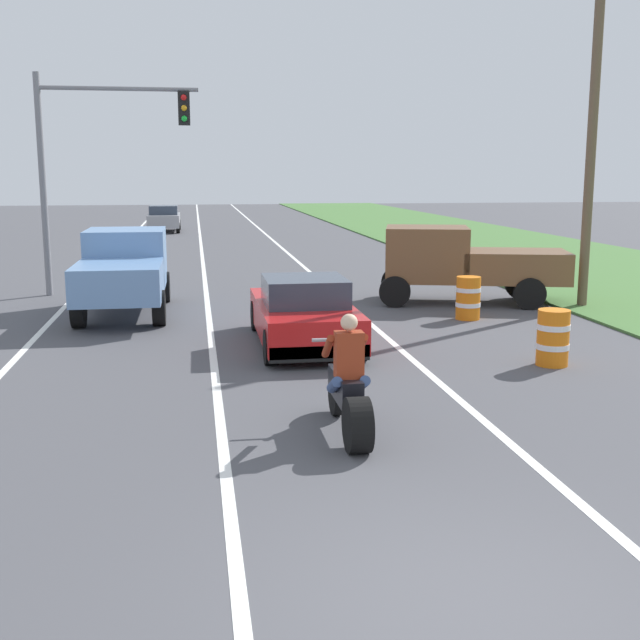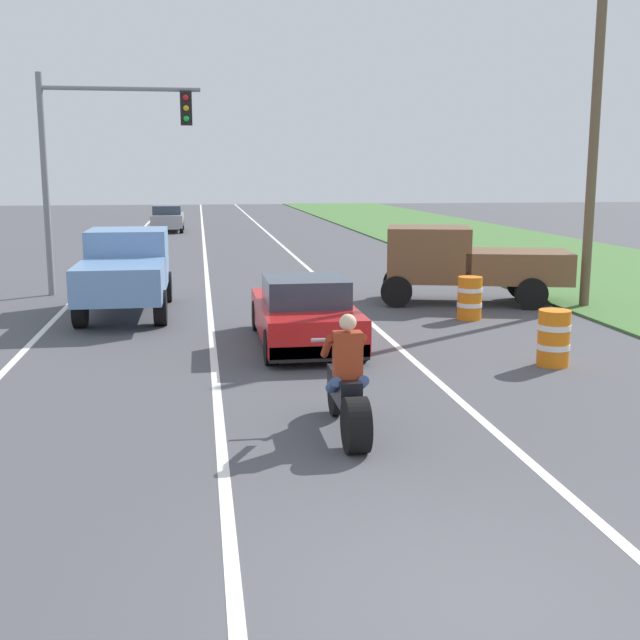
{
  "view_description": "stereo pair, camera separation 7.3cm",
  "coord_description": "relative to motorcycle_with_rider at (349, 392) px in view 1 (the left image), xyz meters",
  "views": [
    {
      "loc": [
        -2.07,
        -5.48,
        3.39
      ],
      "look_at": [
        -0.09,
        7.17,
        1.0
      ],
      "focal_mm": 44.72,
      "sensor_mm": 36.0,
      "label": 1
    },
    {
      "loc": [
        -2.0,
        -5.49,
        3.39
      ],
      "look_at": [
        -0.09,
        7.17,
        1.0
      ],
      "focal_mm": 44.72,
      "sensor_mm": 36.0,
      "label": 2
    }
  ],
  "objects": [
    {
      "name": "ground_plane",
      "position": [
        0.17,
        -4.24,
        -0.59
      ],
      "size": [
        160.0,
        160.0,
        0.0
      ],
      "primitive_type": "plane",
      "color": "#4C4C51"
    },
    {
      "name": "lane_stripe_left_solid",
      "position": [
        -5.23,
        15.76,
        -0.59
      ],
      "size": [
        0.14,
        120.0,
        0.01
      ],
      "primitive_type": "cube",
      "color": "white",
      "rests_on": "ground"
    },
    {
      "name": "lane_stripe_right_solid",
      "position": [
        1.97,
        15.76,
        -0.59
      ],
      "size": [
        0.14,
        120.0,
        0.01
      ],
      "primitive_type": "cube",
      "color": "white",
      "rests_on": "ground"
    },
    {
      "name": "lane_stripe_centre_dashed",
      "position": [
        -1.63,
        15.76,
        -0.59
      ],
      "size": [
        0.14,
        120.0,
        0.01
      ],
      "primitive_type": "cube",
      "color": "white",
      "rests_on": "ground"
    },
    {
      "name": "grass_verge_right",
      "position": [
        12.09,
        15.76,
        -0.56
      ],
      "size": [
        10.0,
        120.0,
        0.06
      ],
      "primitive_type": "cube",
      "color": "#477538",
      "rests_on": "ground"
    },
    {
      "name": "motorcycle_with_rider",
      "position": [
        0.0,
        0.0,
        0.0
      ],
      "size": [
        0.7,
        2.21,
        1.62
      ],
      "color": "black",
      "rests_on": "ground"
    },
    {
      "name": "sports_car_red",
      "position": [
        0.18,
        5.6,
        0.04
      ],
      "size": [
        1.84,
        4.3,
        1.37
      ],
      "color": "red",
      "rests_on": "ground"
    },
    {
      "name": "pickup_truck_left_lane_light_blue",
      "position": [
        -3.61,
        9.73,
        0.51
      ],
      "size": [
        2.02,
        4.8,
        1.98
      ],
      "color": "#6B93C6",
      "rests_on": "ground"
    },
    {
      "name": "pickup_truck_right_shoulder_brown",
      "position": [
        4.98,
        10.13,
        0.51
      ],
      "size": [
        5.14,
        3.14,
        1.98
      ],
      "color": "brown",
      "rests_on": "ground"
    },
    {
      "name": "traffic_light_mast_near",
      "position": [
        -4.63,
        13.13,
        3.39
      ],
      "size": [
        4.34,
        0.34,
        6.0
      ],
      "color": "gray",
      "rests_on": "ground"
    },
    {
      "name": "utility_pole_roadside",
      "position": [
        7.77,
        8.96,
        3.86
      ],
      "size": [
        0.24,
        0.24,
        8.9
      ],
      "primitive_type": "cylinder",
      "color": "brown",
      "rests_on": "ground"
    },
    {
      "name": "construction_barrel_nearest",
      "position": [
        4.31,
        3.25,
        -0.09
      ],
      "size": [
        0.58,
        0.58,
        1.0
      ],
      "color": "orange",
      "rests_on": "ground"
    },
    {
      "name": "construction_barrel_mid",
      "position": [
        4.34,
        7.8,
        -0.09
      ],
      "size": [
        0.58,
        0.58,
        1.0
      ],
      "color": "orange",
      "rests_on": "ground"
    },
    {
      "name": "distant_car_far_ahead",
      "position": [
        -3.62,
        37.03,
        0.18
      ],
      "size": [
        1.8,
        4.0,
        1.5
      ],
      "color": "#99999E",
      "rests_on": "ground"
    }
  ]
}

